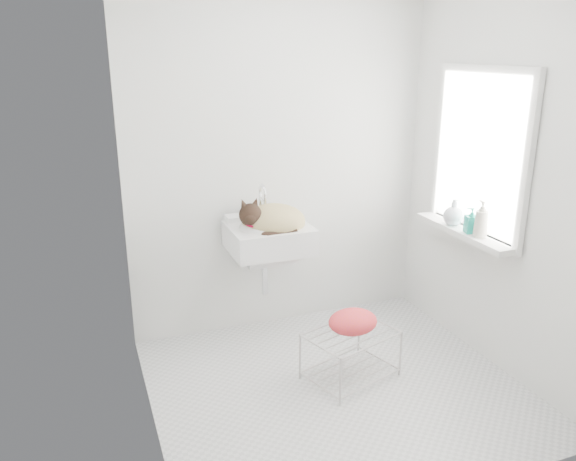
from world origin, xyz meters
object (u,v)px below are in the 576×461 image
object	(u,v)px
sink	(269,225)
wire_rack	(350,356)
cat	(271,220)
bottle_b	(470,233)
bottle_c	(453,225)
bottle_a	(480,237)

from	to	relation	value
sink	wire_rack	size ratio (longest dim) A/B	1.04
cat	bottle_b	world-z (taller)	cat
cat	bottle_b	size ratio (longest dim) A/B	2.91
sink	bottle_c	bearing A→B (deg)	-19.98
cat	bottle_c	xyz separation A→B (m)	(1.17, -0.41, -0.04)
bottle_a	bottle_b	bearing A→B (deg)	90.00
cat	bottle_c	size ratio (longest dim) A/B	2.78
sink	cat	bearing A→B (deg)	-54.87
sink	bottle_b	distance (m)	1.33
wire_rack	bottle_c	world-z (taller)	bottle_c
cat	bottle_a	bearing A→B (deg)	-18.62
bottle_a	bottle_c	distance (m)	0.28
cat	wire_rack	world-z (taller)	cat
bottle_a	cat	bearing A→B (deg)	149.28
sink	bottle_c	xyz separation A→B (m)	(1.18, -0.43, 0.00)
cat	bottle_a	xyz separation A→B (m)	(1.17, -0.69, -0.04)
cat	wire_rack	size ratio (longest dim) A/B	0.94
sink	bottle_c	distance (m)	1.25
cat	wire_rack	bearing A→B (deg)	-53.39
sink	bottle_b	world-z (taller)	sink
bottle_a	bottle_b	xyz separation A→B (m)	(0.00, 0.09, 0.00)
wire_rack	bottle_b	size ratio (longest dim) A/B	3.11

